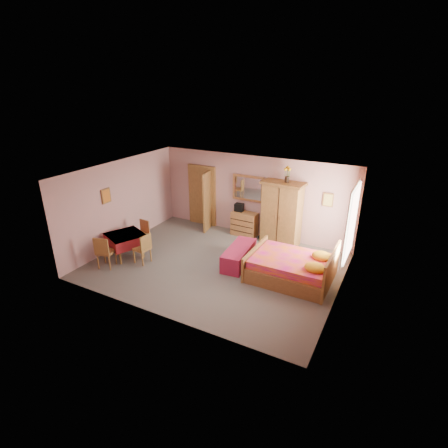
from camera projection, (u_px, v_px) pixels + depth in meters
The scene contains 23 objects.
floor at pixel (216, 265), 9.65m from camera, with size 6.50×6.50×0.00m, color slate.
ceiling at pixel (215, 173), 8.66m from camera, with size 6.50×6.50×0.00m, color brown.
wall_back at pixel (253, 196), 11.19m from camera, with size 6.50×0.10×2.60m, color tan.
wall_front at pixel (155, 263), 7.11m from camera, with size 6.50×0.10×2.60m, color tan.
wall_left at pixel (122, 203), 10.56m from camera, with size 0.10×5.00×2.60m, color tan.
wall_right at pixel (343, 248), 7.74m from camera, with size 0.10×5.00×2.60m, color tan.
doorway at pixel (202, 196), 12.10m from camera, with size 1.06×0.12×2.15m, color #9E6B35.
window at pixel (351, 223), 8.68m from camera, with size 0.08×1.40×1.95m, color white.
picture_left at pixel (106, 196), 9.91m from camera, with size 0.04×0.32×0.42m, color orange.
picture_back at pixel (328, 200), 10.06m from camera, with size 0.30×0.04×0.40m, color #D8BF59.
chest_of_drawers at pixel (244, 224), 11.41m from camera, with size 0.83×0.42×0.79m, color #A56A37.
wall_mirror at pixel (248, 188), 11.14m from camera, with size 1.06×0.06×0.84m, color white.
stereo at pixel (239, 207), 11.34m from camera, with size 0.28×0.20×0.26m, color black.
floor_lamp at pixel (263, 210), 10.98m from camera, with size 0.24×0.24×1.91m, color black.
wardrobe at pixel (282, 213), 10.62m from camera, with size 1.26×0.65×1.97m, color olive.
sunflower_vase at pixel (287, 174), 10.13m from camera, with size 0.19×0.19×0.48m, color gold.
bed at pixel (291, 261), 8.86m from camera, with size 2.08×1.64×0.96m, color #C81384.
bench at pixel (239, 255), 9.67m from camera, with size 0.55×1.48×0.49m, color maroon.
dining_table at pixel (126, 245), 10.03m from camera, with size 0.95×0.95×0.69m, color maroon.
chair_south at pixel (106, 251), 9.42m from camera, with size 0.42×0.42×0.93m, color olive.
chair_north at pixel (141, 234), 10.58m from camera, with size 0.38×0.38×0.83m, color #B0783B.
chair_west at pixel (107, 238), 10.25m from camera, with size 0.40×0.40×0.87m, color olive.
chair_east at pixel (142, 248), 9.66m from camera, with size 0.39×0.39×0.87m, color #AF7D3B.
Camera 1 is at (4.18, -7.39, 4.74)m, focal length 28.00 mm.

